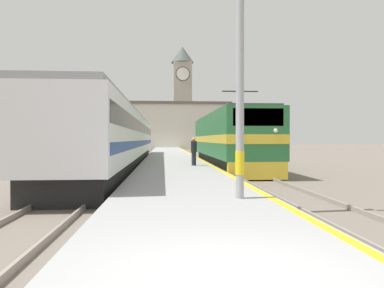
{
  "coord_description": "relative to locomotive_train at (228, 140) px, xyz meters",
  "views": [
    {
      "loc": [
        -0.74,
        -3.99,
        1.93
      ],
      "look_at": [
        1.33,
        22.85,
        1.58
      ],
      "focal_mm": 35.0,
      "sensor_mm": 36.0,
      "label": 1
    }
  ],
  "objects": [
    {
      "name": "ground_plane",
      "position": [
        -3.54,
        9.37,
        -1.87
      ],
      "size": [
        200.0,
        200.0,
        0.0
      ],
      "primitive_type": "plane",
      "color": "#70665B"
    },
    {
      "name": "clock_tower",
      "position": [
        -0.09,
        56.76,
        9.94
      ],
      "size": [
        4.9,
        4.9,
        22.07
      ],
      "color": "#ADA393",
      "rests_on": "ground"
    },
    {
      "name": "rail_track_near",
      "position": [
        0.0,
        4.37,
        -1.84
      ],
      "size": [
        2.83,
        140.0,
        0.16
      ],
      "color": "#70665B",
      "rests_on": "ground"
    },
    {
      "name": "catenary_mast",
      "position": [
        -2.2,
        -15.32,
        2.24
      ],
      "size": [
        2.65,
        0.23,
        7.16
      ],
      "color": "#9E9EA3",
      "rests_on": "platform"
    },
    {
      "name": "locomotive_train",
      "position": [
        0.0,
        0.0,
        0.0
      ],
      "size": [
        2.92,
        16.27,
        4.63
      ],
      "color": "black",
      "rests_on": "ground"
    },
    {
      "name": "station_building",
      "position": [
        -5.46,
        45.9,
        2.52
      ],
      "size": [
        27.33,
        7.26,
        8.74
      ],
      "color": "beige",
      "rests_on": "ground"
    },
    {
      "name": "person_on_platform",
      "position": [
        -2.55,
        -3.53,
        -0.6
      ],
      "size": [
        0.34,
        0.34,
        1.59
      ],
      "color": "#23232D",
      "rests_on": "platform"
    },
    {
      "name": "rail_track_far",
      "position": [
        -7.14,
        4.37,
        -1.84
      ],
      "size": [
        2.84,
        140.0,
        0.16
      ],
      "color": "#70665B",
      "rests_on": "ground"
    },
    {
      "name": "passenger_train",
      "position": [
        -7.14,
        1.77,
        0.11
      ],
      "size": [
        2.92,
        33.44,
        3.65
      ],
      "color": "black",
      "rests_on": "ground"
    },
    {
      "name": "platform",
      "position": [
        -3.54,
        4.37,
        -1.65
      ],
      "size": [
        4.29,
        140.0,
        0.44
      ],
      "color": "#999999",
      "rests_on": "ground"
    }
  ]
}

